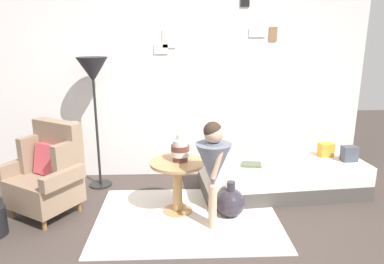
# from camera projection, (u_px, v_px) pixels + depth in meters

# --- Properties ---
(ground_plane) EXTENTS (12.00, 12.00, 0.00)m
(ground_plane) POSITION_uv_depth(u_px,v_px,m) (179.00, 257.00, 3.06)
(ground_plane) COLOR #423833
(gallery_wall) EXTENTS (4.80, 0.12, 2.60)m
(gallery_wall) POSITION_uv_depth(u_px,v_px,m) (177.00, 78.00, 4.59)
(gallery_wall) COLOR silver
(gallery_wall) RESTS_ON ground
(rug) EXTENTS (1.87, 1.39, 0.01)m
(rug) POSITION_uv_depth(u_px,v_px,m) (187.00, 218.00, 3.70)
(rug) COLOR silver
(rug) RESTS_ON ground
(armchair) EXTENTS (0.90, 0.84, 0.97)m
(armchair) POSITION_uv_depth(u_px,v_px,m) (49.00, 173.00, 3.73)
(armchair) COLOR olive
(armchair) RESTS_ON ground
(daybed) EXTENTS (1.97, 0.98, 0.40)m
(daybed) POSITION_uv_depth(u_px,v_px,m) (281.00, 176.00, 4.28)
(daybed) COLOR #4C4742
(daybed) RESTS_ON ground
(pillow_head) EXTENTS (0.18, 0.14, 0.18)m
(pillow_head) POSITION_uv_depth(u_px,v_px,m) (349.00, 154.00, 4.19)
(pillow_head) COLOR #474C56
(pillow_head) RESTS_ON daybed
(pillow_mid) EXTENTS (0.18, 0.14, 0.16)m
(pillow_mid) POSITION_uv_depth(u_px,v_px,m) (326.00, 150.00, 4.36)
(pillow_mid) COLOR orange
(pillow_mid) RESTS_ON daybed
(side_table) EXTENTS (0.57, 0.57, 0.57)m
(side_table) POSITION_uv_depth(u_px,v_px,m) (177.00, 176.00, 3.73)
(side_table) COLOR tan
(side_table) RESTS_ON ground
(vase_striped) EXTENTS (0.19, 0.19, 0.29)m
(vase_striped) POSITION_uv_depth(u_px,v_px,m) (180.00, 150.00, 3.68)
(vase_striped) COLOR brown
(vase_striped) RESTS_ON side_table
(floor_lamp) EXTENTS (0.36, 0.36, 1.59)m
(floor_lamp) POSITION_uv_depth(u_px,v_px,m) (93.00, 76.00, 4.16)
(floor_lamp) COLOR black
(floor_lamp) RESTS_ON ground
(person_child) EXTENTS (0.34, 0.34, 1.07)m
(person_child) POSITION_uv_depth(u_px,v_px,m) (213.00, 162.00, 3.36)
(person_child) COLOR #D8AD8E
(person_child) RESTS_ON ground
(book_on_daybed) EXTENTS (0.24, 0.19, 0.03)m
(book_on_daybed) POSITION_uv_depth(u_px,v_px,m) (251.00, 164.00, 4.05)
(book_on_daybed) COLOR #596445
(book_on_daybed) RESTS_ON daybed
(demijohn_near) EXTENTS (0.30, 0.30, 0.38)m
(demijohn_near) POSITION_uv_depth(u_px,v_px,m) (230.00, 202.00, 3.71)
(demijohn_near) COLOR #332D38
(demijohn_near) RESTS_ON ground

